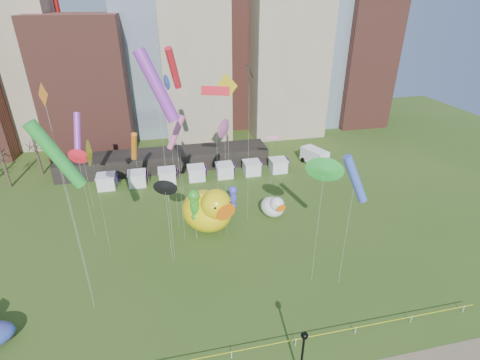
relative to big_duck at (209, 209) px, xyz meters
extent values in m
plane|color=#2F4E18|center=(-1.03, -20.39, -3.13)|extent=(160.00, 160.00, 0.00)
cube|color=gray|center=(-31.03, 41.61, 17.87)|extent=(14.00, 12.00, 42.00)
cube|color=brown|center=(-19.03, 35.61, 9.87)|extent=(16.00, 14.00, 26.00)
cube|color=#8C9EB2|center=(-7.03, 43.61, 24.37)|extent=(12.00, 12.00, 55.00)
cube|color=gray|center=(2.97, 39.61, 13.87)|extent=(14.00, 14.00, 34.00)
cube|color=gray|center=(22.97, 37.61, 11.87)|extent=(16.00, 14.00, 30.00)
cube|color=#8C9EB2|center=(32.97, 41.61, 20.87)|extent=(14.00, 12.00, 48.00)
cube|color=brown|center=(42.97, 39.61, 14.87)|extent=(12.00, 12.00, 36.00)
cube|color=black|center=(-5.03, 21.61, -1.53)|extent=(38.00, 6.00, 3.20)
cube|color=white|center=(-15.03, 15.61, -2.03)|extent=(2.80, 2.80, 2.20)
cube|color=red|center=(-13.23, 15.61, -1.53)|extent=(0.08, 1.40, 1.60)
cube|color=white|center=(-10.03, 15.61, -2.03)|extent=(2.80, 2.80, 2.20)
cube|color=red|center=(-8.23, 15.61, -1.53)|extent=(0.08, 1.40, 1.60)
cube|color=white|center=(-5.03, 15.61, -2.03)|extent=(2.80, 2.80, 2.20)
cube|color=red|center=(-3.23, 15.61, -1.53)|extent=(0.08, 1.40, 1.60)
cube|color=white|center=(-0.03, 15.61, -2.03)|extent=(2.80, 2.80, 2.20)
cube|color=red|center=(1.77, 15.61, -1.53)|extent=(0.08, 1.40, 1.60)
cube|color=white|center=(4.97, 15.61, -2.03)|extent=(2.80, 2.80, 2.20)
cube|color=red|center=(6.77, 15.61, -1.53)|extent=(0.08, 1.40, 1.60)
cube|color=white|center=(9.97, 15.61, -2.03)|extent=(2.80, 2.80, 2.20)
cube|color=red|center=(11.77, 15.61, -1.53)|extent=(0.08, 1.40, 1.60)
cube|color=white|center=(14.97, 15.61, -2.03)|extent=(2.80, 2.80, 2.20)
cube|color=red|center=(16.77, 15.61, -1.53)|extent=(0.08, 1.40, 1.60)
cylinder|color=#382B21|center=(-31.03, 19.61, 0.87)|extent=(0.44, 0.44, 8.00)
cylinder|color=#382B21|center=(-27.03, 23.61, 0.62)|extent=(0.44, 0.44, 7.50)
cylinder|color=white|center=(-1.03, -20.39, -2.68)|extent=(0.06, 0.06, 0.90)
cylinder|color=white|center=(4.97, -20.39, -2.68)|extent=(0.06, 0.06, 0.90)
cylinder|color=white|center=(10.97, -20.39, -2.68)|extent=(0.06, 0.06, 0.90)
cylinder|color=white|center=(16.97, -20.39, -2.68)|extent=(0.06, 0.06, 0.90)
cylinder|color=white|center=(22.97, -20.39, -2.68)|extent=(0.06, 0.06, 0.90)
cube|color=#F1F50C|center=(-1.03, -20.39, -2.33)|extent=(50.00, 0.02, 0.07)
ellipsoid|color=yellow|center=(-0.22, 0.47, -0.46)|extent=(9.02, 9.58, 5.33)
ellipsoid|color=yellow|center=(-1.44, 3.15, -0.60)|extent=(2.18, 1.99, 2.16)
sphere|color=yellow|center=(0.78, -1.70, 1.68)|extent=(5.31, 5.31, 4.01)
cone|color=orange|center=(1.48, -3.25, 1.55)|extent=(2.76, 2.56, 2.21)
sphere|color=white|center=(0.23, -3.16, 2.22)|extent=(0.72, 0.72, 0.72)
sphere|color=white|center=(2.24, -2.24, 2.22)|extent=(0.72, 0.72, 0.72)
sphere|color=black|center=(0.37, -3.47, 2.22)|extent=(0.36, 0.36, 0.36)
sphere|color=black|center=(2.38, -2.55, 2.22)|extent=(0.36, 0.36, 0.36)
ellipsoid|color=white|center=(9.50, 1.50, -1.77)|extent=(4.06, 4.50, 2.72)
ellipsoid|color=white|center=(9.18, 2.97, -1.84)|extent=(1.03, 0.88, 1.10)
sphere|color=white|center=(9.77, 0.31, -0.67)|extent=(2.44, 2.44, 2.05)
cone|color=orange|center=(9.96, -0.53, -0.74)|extent=(1.30, 1.14, 1.13)
sphere|color=white|center=(9.34, -0.36, -0.40)|extent=(0.37, 0.37, 0.37)
sphere|color=white|center=(10.44, -0.11, -0.40)|extent=(0.37, 0.37, 0.37)
sphere|color=black|center=(9.38, -0.53, -0.40)|extent=(0.18, 0.18, 0.18)
sphere|color=black|center=(10.48, -0.28, -0.40)|extent=(0.18, 0.18, 0.18)
cylinder|color=silver|center=(-2.01, -1.74, -0.64)|extent=(0.03, 0.03, 4.98)
ellipsoid|color=green|center=(-2.01, -1.74, 1.85)|extent=(1.32, 1.15, 2.92)
sphere|color=green|center=(-2.01, -1.89, 3.42)|extent=(1.76, 1.76, 1.49)
cone|color=green|center=(-2.01, -2.56, 3.34)|extent=(0.70, 1.02, 0.52)
sphere|color=green|center=(-2.01, -1.69, 0.17)|extent=(1.04, 1.04, 1.04)
cylinder|color=silver|center=(3.96, 2.91, -1.73)|extent=(0.03, 0.03, 2.81)
ellipsoid|color=#4344CB|center=(3.96, 2.91, -0.32)|extent=(1.16, 1.06, 2.42)
sphere|color=#4344CB|center=(3.96, 2.76, 0.97)|extent=(1.58, 1.58, 1.23)
cone|color=#4344CB|center=(3.96, 2.21, 0.91)|extent=(0.67, 0.87, 0.43)
sphere|color=#4344CB|center=(3.96, 2.96, -1.71)|extent=(0.86, 0.86, 0.86)
cylinder|color=black|center=(4.14, -23.59, -0.55)|extent=(0.19, 0.19, 5.12)
sphere|color=black|center=(4.14, -23.59, 2.17)|extent=(0.60, 0.60, 0.60)
cone|color=black|center=(4.14, -23.59, 2.49)|extent=(0.21, 0.21, 0.27)
cube|color=white|center=(22.75, 17.28, -1.49)|extent=(4.28, 5.85, 2.65)
cube|color=#595960|center=(23.97, 14.12, -2.02)|extent=(2.96, 2.66, 1.69)
cylinder|color=black|center=(22.20, 15.03, -2.65)|extent=(0.59, 0.98, 0.95)
cylinder|color=black|center=(24.67, 15.98, -2.65)|extent=(0.59, 0.98, 0.95)
cylinder|color=black|center=(20.90, 18.38, -2.65)|extent=(0.59, 0.98, 0.95)
cylinder|color=black|center=(23.37, 19.34, -2.65)|extent=(0.59, 0.98, 0.95)
cylinder|color=silver|center=(-15.25, 1.56, 2.67)|extent=(0.02, 0.02, 11.60)
cone|color=red|center=(-15.25, 1.56, 8.47)|extent=(1.81, 0.89, 1.85)
cylinder|color=silver|center=(2.09, -1.77, 4.35)|extent=(0.02, 0.02, 14.96)
cone|color=pink|center=(2.09, -1.77, 11.83)|extent=(1.44, 1.92, 2.15)
cylinder|color=silver|center=(-5.39, -5.92, 1.92)|extent=(0.02, 0.02, 10.09)
cone|color=black|center=(-5.39, -5.92, 6.96)|extent=(1.80, 0.83, 1.83)
cylinder|color=silver|center=(9.75, -12.73, 3.80)|extent=(0.02, 0.02, 13.85)
cone|color=green|center=(9.75, -12.73, 10.72)|extent=(2.27, 1.61, 2.50)
cylinder|color=silver|center=(3.91, 5.78, 5.98)|extent=(0.02, 0.02, 18.23)
cube|color=yellow|center=(3.91, 5.78, 15.10)|extent=(3.03, 1.43, 3.33)
cylinder|color=silver|center=(-4.11, 1.22, 6.84)|extent=(0.02, 0.02, 19.95)
cone|color=blue|center=(-4.11, 1.22, 16.82)|extent=(0.64, 1.67, 1.67)
cylinder|color=silver|center=(-9.29, 9.45, 1.54)|extent=(0.02, 0.02, 9.33)
cylinder|color=orange|center=(-9.29, 9.45, 6.20)|extent=(1.62, 2.91, 4.75)
cylinder|color=silver|center=(-5.11, -5.72, 7.38)|extent=(0.02, 0.02, 21.03)
cylinder|color=purple|center=(-5.11, -5.72, 17.90)|extent=(4.22, 3.01, 7.06)
cylinder|color=silver|center=(-2.75, 10.10, 6.85)|extent=(0.02, 0.02, 19.96)
cylinder|color=red|center=(-2.75, 10.10, 16.84)|extent=(2.34, 3.64, 5.99)
cylinder|color=silver|center=(12.09, 10.88, 1.12)|extent=(0.02, 0.02, 8.50)
cube|color=pink|center=(12.09, 10.88, 5.37)|extent=(1.67, 0.87, 0.53)
cylinder|color=silver|center=(5.65, 0.97, 7.31)|extent=(0.02, 0.02, 20.88)
cube|color=black|center=(5.65, 0.97, 17.75)|extent=(0.84, 3.40, 1.03)
cylinder|color=silver|center=(-13.69, -11.54, 5.40)|extent=(0.02, 0.02, 17.07)
cylinder|color=green|center=(-13.69, -11.54, 13.94)|extent=(3.80, 1.45, 6.32)
cylinder|color=silver|center=(-12.83, -2.79, 3.71)|extent=(0.02, 0.02, 13.69)
cone|color=yellow|center=(-12.83, -2.79, 10.56)|extent=(0.50, 2.75, 2.74)
cylinder|color=silver|center=(12.56, -13.73, 3.40)|extent=(0.02, 0.02, 13.07)
cylinder|color=blue|center=(12.56, -13.73, 9.94)|extent=(3.08, 1.62, 5.03)
cylinder|color=silver|center=(-14.18, -9.45, 7.65)|extent=(0.02, 0.02, 21.57)
cube|color=orange|center=(-14.18, -9.45, 18.44)|extent=(1.18, 1.62, 1.98)
cylinder|color=silver|center=(-16.42, 9.18, 2.96)|extent=(0.02, 0.02, 12.17)
cylinder|color=purple|center=(-16.42, 9.18, 9.04)|extent=(1.48, 3.18, 5.21)
cylinder|color=silver|center=(1.09, -1.90, 6.58)|extent=(0.02, 0.02, 19.42)
cube|color=red|center=(1.09, -1.90, 16.29)|extent=(3.13, 1.57, 0.98)
cylinder|color=silver|center=(-3.56, -2.02, 4.37)|extent=(0.02, 0.02, 15.00)
cylinder|color=pink|center=(-3.56, -2.02, 11.87)|extent=(2.39, 0.81, 4.02)
camera|label=1|loc=(-4.96, -41.41, 25.53)|focal=27.00mm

